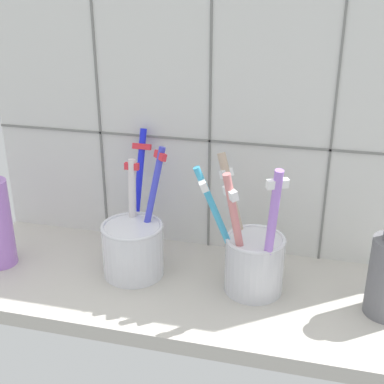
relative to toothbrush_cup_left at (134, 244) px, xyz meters
The scene contains 4 objects.
counter_slab 9.70cm from the toothbrush_cup_left, ahead, with size 64.00×22.00×2.00cm, color #BCB7AD.
tile_wall_back 21.05cm from the toothbrush_cup_left, 52.84° to the left, with size 64.00×2.20×45.00cm.
toothbrush_cup_left is the anchor object (origin of this frame).
toothbrush_cup_right 15.89cm from the toothbrush_cup_left, ahead, with size 11.27×9.73×18.06cm.
Camera 1 is at (14.25, -55.79, 39.96)cm, focal length 48.95 mm.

